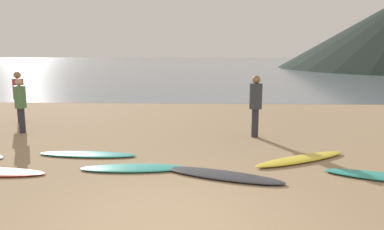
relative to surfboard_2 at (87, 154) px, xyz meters
name	(u,v)px	position (x,y,z in m)	size (l,w,h in m)	color
ground_plane	(194,113)	(2.28, 6.53, -0.13)	(120.00, 120.00, 0.20)	#997C5B
ocean_water	(203,63)	(2.28, 58.55, -0.03)	(140.00, 100.00, 0.01)	slate
surfboard_2	(87,154)	(0.00, 0.00, 0.00)	(2.31, 0.49, 0.07)	teal
surfboard_3	(133,168)	(1.27, -0.97, 0.00)	(2.19, 0.55, 0.07)	teal
surfboard_4	(223,175)	(3.10, -1.35, 0.00)	(2.44, 0.56, 0.08)	#333338
surfboard_5	(301,159)	(4.90, -0.22, 0.01)	(2.48, 0.46, 0.09)	yellow
surfboard_6	(382,176)	(6.19, -1.31, 0.00)	(2.12, 0.52, 0.08)	teal
person_0	(20,101)	(-2.70, 2.32, 0.92)	(0.33, 0.33, 1.62)	#2D2D38
person_1	(256,101)	(4.16, 2.06, 1.00)	(0.35, 0.35, 1.75)	#2D2D38
person_2	(19,93)	(-3.56, 3.91, 0.98)	(0.35, 0.35, 1.73)	#2D2D38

